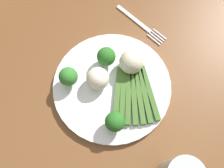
# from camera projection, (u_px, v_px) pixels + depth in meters

# --- Properties ---
(ground_plane) EXTENTS (6.00, 6.00, 0.02)m
(ground_plane) POSITION_uv_depth(u_px,v_px,m) (107.00, 125.00, 1.32)
(ground_plane) COLOR #B7A88E
(dining_table) EXTENTS (1.34, 0.83, 0.75)m
(dining_table) POSITION_uv_depth(u_px,v_px,m) (103.00, 79.00, 0.71)
(dining_table) COLOR brown
(dining_table) RESTS_ON ground_plane
(plate) EXTENTS (0.28, 0.28, 0.01)m
(plate) POSITION_uv_depth(u_px,v_px,m) (112.00, 86.00, 0.58)
(plate) COLOR white
(plate) RESTS_ON dining_table
(asparagus_bundle) EXTENTS (0.16, 0.15, 0.01)m
(asparagus_bundle) POSITION_uv_depth(u_px,v_px,m) (134.00, 95.00, 0.56)
(asparagus_bundle) COLOR #3D6626
(asparagus_bundle) RESTS_ON plate
(broccoli_outer_edge) EXTENTS (0.04, 0.04, 0.05)m
(broccoli_outer_edge) POSITION_uv_depth(u_px,v_px,m) (115.00, 122.00, 0.51)
(broccoli_outer_edge) COLOR #568E33
(broccoli_outer_edge) RESTS_ON plate
(broccoli_left) EXTENTS (0.04, 0.04, 0.05)m
(broccoli_left) POSITION_uv_depth(u_px,v_px,m) (68.00, 77.00, 0.55)
(broccoli_left) COLOR #609E3D
(broccoli_left) RESTS_ON plate
(broccoli_back) EXTENTS (0.04, 0.04, 0.05)m
(broccoli_back) POSITION_uv_depth(u_px,v_px,m) (105.00, 58.00, 0.56)
(broccoli_back) COLOR #568E33
(broccoli_back) RESTS_ON plate
(cauliflower_front_left) EXTENTS (0.06, 0.06, 0.06)m
(cauliflower_front_left) POSITION_uv_depth(u_px,v_px,m) (131.00, 62.00, 0.56)
(cauliflower_front_left) COLOR beige
(cauliflower_front_left) RESTS_ON plate
(cauliflower_mid) EXTENTS (0.05, 0.05, 0.05)m
(cauliflower_mid) POSITION_uv_depth(u_px,v_px,m) (98.00, 79.00, 0.55)
(cauliflower_mid) COLOR white
(cauliflower_mid) RESTS_ON plate
(fork) EXTENTS (0.06, 0.16, 0.00)m
(fork) POSITION_uv_depth(u_px,v_px,m) (141.00, 24.00, 0.65)
(fork) COLOR silver
(fork) RESTS_ON dining_table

